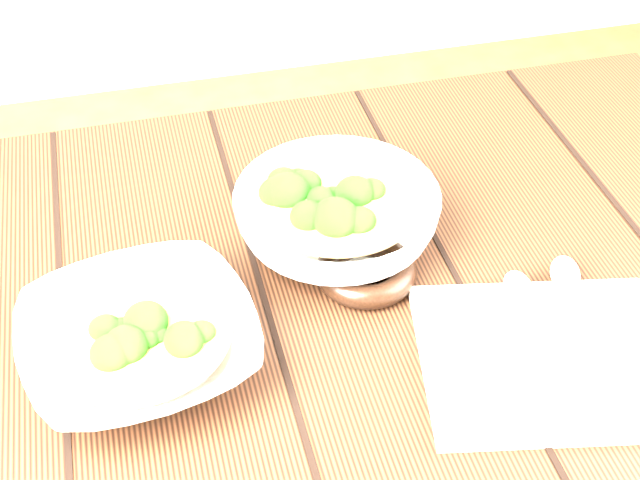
% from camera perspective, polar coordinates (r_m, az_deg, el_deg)
% --- Properties ---
extents(table, '(1.20, 0.80, 0.75)m').
position_cam_1_polar(table, '(0.97, -1.64, -10.17)').
color(table, '#331B0E').
rests_on(table, ground).
extents(soup_bowl_front, '(0.25, 0.25, 0.06)m').
position_cam_1_polar(soup_bowl_front, '(0.84, -11.46, -6.42)').
color(soup_bowl_front, silver).
rests_on(soup_bowl_front, table).
extents(soup_bowl_back, '(0.24, 0.24, 0.08)m').
position_cam_1_polar(soup_bowl_back, '(0.94, 1.08, 1.51)').
color(soup_bowl_back, silver).
rests_on(soup_bowl_back, table).
extents(trivet, '(0.11, 0.11, 0.03)m').
position_cam_1_polar(trivet, '(0.92, 2.96, -1.96)').
color(trivet, black).
rests_on(trivet, table).
extents(napkin, '(0.27, 0.23, 0.01)m').
position_cam_1_polar(napkin, '(0.87, 14.31, -7.34)').
color(napkin, beige).
rests_on(napkin, table).
extents(spoon_left, '(0.07, 0.19, 0.01)m').
position_cam_1_polar(spoon_left, '(0.89, 13.03, -4.83)').
color(spoon_left, '#BAB5A4').
rests_on(spoon_left, napkin).
extents(spoon_right, '(0.10, 0.18, 0.01)m').
position_cam_1_polar(spoon_right, '(0.91, 15.50, -3.71)').
color(spoon_right, '#BAB5A4').
rests_on(spoon_right, napkin).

